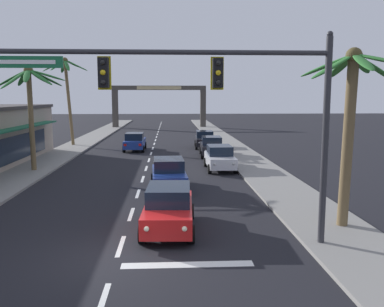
% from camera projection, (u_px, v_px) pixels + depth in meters
% --- Properties ---
extents(ground_plane, '(220.00, 220.00, 0.00)m').
position_uv_depth(ground_plane, '(117.00, 259.00, 12.84)').
color(ground_plane, black).
extents(sidewalk_right, '(3.20, 110.00, 0.14)m').
position_uv_depth(sidewalk_right, '(246.00, 159.00, 33.03)').
color(sidewalk_right, gray).
rests_on(sidewalk_right, ground).
extents(sidewalk_left, '(3.20, 110.00, 0.14)m').
position_uv_depth(sidewalk_left, '(49.00, 160.00, 32.20)').
color(sidewalk_left, gray).
rests_on(sidewalk_left, ground).
extents(lane_markings, '(4.28, 89.77, 0.01)m').
position_uv_depth(lane_markings, '(154.00, 159.00, 33.59)').
color(lane_markings, silver).
rests_on(lane_markings, ground).
extents(traffic_signal_mast, '(10.82, 0.41, 7.10)m').
position_uv_depth(traffic_signal_mast, '(221.00, 94.00, 13.04)').
color(traffic_signal_mast, '#2D2D33').
rests_on(traffic_signal_mast, ground).
extents(sedan_lead_at_stop_bar, '(2.10, 4.51, 1.68)m').
position_uv_depth(sedan_lead_at_stop_bar, '(169.00, 208.00, 15.52)').
color(sedan_lead_at_stop_bar, red).
rests_on(sedan_lead_at_stop_bar, ground).
extents(sedan_third_in_queue, '(2.10, 4.51, 1.68)m').
position_uv_depth(sedan_third_in_queue, '(169.00, 174.00, 22.39)').
color(sedan_third_in_queue, navy).
rests_on(sedan_third_in_queue, ground).
extents(sedan_oncoming_far, '(1.98, 4.46, 1.68)m').
position_uv_depth(sedan_oncoming_far, '(135.00, 142.00, 38.54)').
color(sedan_oncoming_far, navy).
rests_on(sedan_oncoming_far, ground).
extents(sedan_parked_nearest_kerb, '(1.97, 4.46, 1.68)m').
position_uv_depth(sedan_parked_nearest_kerb, '(220.00, 158.00, 28.38)').
color(sedan_parked_nearest_kerb, silver).
rests_on(sedan_parked_nearest_kerb, ground).
extents(sedan_parked_mid_kerb, '(2.07, 4.50, 1.68)m').
position_uv_depth(sedan_parked_mid_kerb, '(205.00, 139.00, 40.64)').
color(sedan_parked_mid_kerb, black).
rests_on(sedan_parked_mid_kerb, ground).
extents(sedan_parked_far_kerb, '(2.06, 4.49, 1.68)m').
position_uv_depth(sedan_parked_far_kerb, '(212.00, 146.00, 34.80)').
color(sedan_parked_far_kerb, black).
rests_on(sedan_parked_far_kerb, ground).
extents(palm_left_second, '(4.76, 4.82, 7.05)m').
position_uv_depth(palm_left_second, '(31.00, 93.00, 26.99)').
color(palm_left_second, brown).
rests_on(palm_left_second, ground).
extents(palm_left_third, '(4.63, 4.54, 8.94)m').
position_uv_depth(palm_left_third, '(67.00, 82.00, 41.27)').
color(palm_left_third, brown).
rests_on(palm_left_third, ground).
extents(palm_right_nearest, '(3.60, 3.83, 6.82)m').
position_uv_depth(palm_right_nearest, '(351.00, 106.00, 15.15)').
color(palm_right_nearest, brown).
rests_on(palm_right_nearest, ground).
extents(town_gateway_arch, '(15.24, 0.90, 6.82)m').
position_uv_depth(town_gateway_arch, '(159.00, 100.00, 66.79)').
color(town_gateway_arch, '#423D38').
rests_on(town_gateway_arch, ground).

